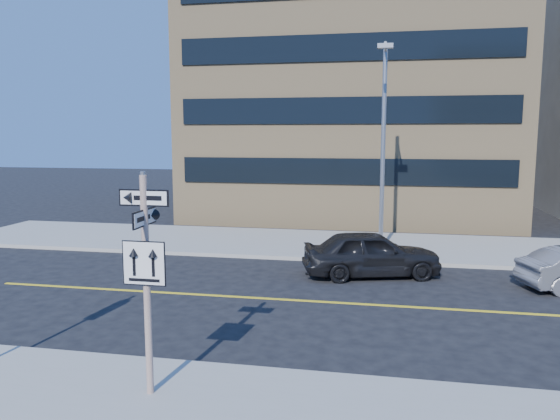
# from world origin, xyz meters

# --- Properties ---
(ground) EXTENTS (120.00, 120.00, 0.00)m
(ground) POSITION_xyz_m (0.00, 0.00, 0.00)
(ground) COLOR black
(ground) RESTS_ON ground
(sign_pole) EXTENTS (0.92, 0.92, 4.06)m
(sign_pole) POSITION_xyz_m (0.00, -2.51, 2.44)
(sign_pole) COLOR silver
(sign_pole) RESTS_ON near_sidewalk
(parked_car_a) EXTENTS (3.08, 5.00, 1.59)m
(parked_car_a) POSITION_xyz_m (3.72, 7.25, 0.79)
(parked_car_a) COLOR black
(parked_car_a) RESTS_ON ground
(streetlight_a) EXTENTS (0.55, 2.25, 8.00)m
(streetlight_a) POSITION_xyz_m (4.00, 10.76, 4.76)
(streetlight_a) COLOR gray
(streetlight_a) RESTS_ON far_sidewalk
(building_brick) EXTENTS (18.00, 18.00, 18.00)m
(building_brick) POSITION_xyz_m (2.00, 25.00, 9.00)
(building_brick) COLOR tan
(building_brick) RESTS_ON ground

